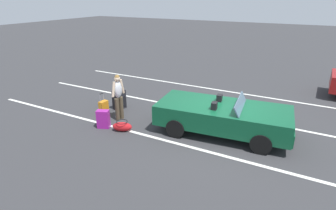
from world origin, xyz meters
name	(u,v)px	position (x,y,z in m)	size (l,w,h in m)	color
ground_plane	(221,133)	(0.00, 0.00, 0.00)	(80.00, 80.00, 0.00)	#333335
lot_line_near	(207,151)	(0.00, -1.30, 0.00)	(18.00, 0.12, 0.01)	silver
lot_line_mid	(233,117)	(0.00, 1.40, 0.00)	(18.00, 0.12, 0.01)	silver
lot_line_far	(249,95)	(0.00, 4.10, 0.00)	(18.00, 0.12, 0.01)	silver
convertible_car	(229,117)	(0.21, 0.02, 0.59)	(4.29, 2.16, 1.24)	#0F4C2D
suitcase_large_black	(119,100)	(-4.15, 0.10, 0.37)	(0.39, 0.53, 0.74)	black
suitcase_medium_bright	(103,119)	(-3.61, -1.49, 0.31)	(0.46, 0.37, 0.62)	#991E8C
suitcase_small_carryon	(104,107)	(-4.37, -0.58, 0.25)	(0.22, 0.35, 0.80)	orange
duffel_bag	(122,126)	(-2.91, -1.40, 0.16)	(0.71, 0.52, 0.34)	red
traveler_person	(118,95)	(-3.54, -0.70, 0.93)	(0.26, 0.61, 1.65)	#4C3F2D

